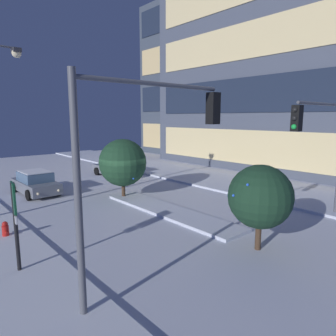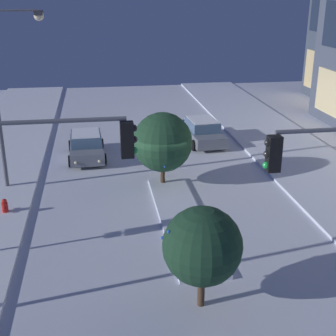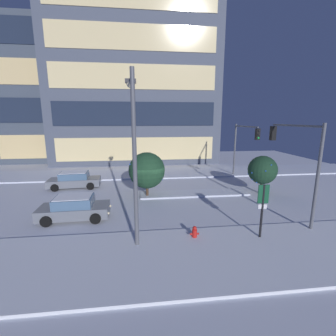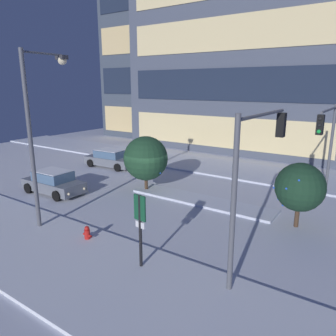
# 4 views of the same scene
# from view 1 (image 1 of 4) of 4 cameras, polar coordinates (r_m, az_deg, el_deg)

# --- Properties ---
(ground) EXTENTS (52.00, 52.00, 0.00)m
(ground) POSITION_cam_1_polar(r_m,az_deg,el_deg) (18.68, -8.66, -5.87)
(ground) COLOR silver
(curb_strip_far) EXTENTS (52.00, 5.20, 0.14)m
(curb_strip_far) POSITION_cam_1_polar(r_m,az_deg,el_deg) (24.14, 8.58, -2.19)
(curb_strip_far) COLOR silver
(curb_strip_far) RESTS_ON ground
(median_strip) EXTENTS (9.00, 1.80, 0.14)m
(median_strip) POSITION_cam_1_polar(r_m,az_deg,el_deg) (16.06, 0.09, -8.06)
(median_strip) COLOR silver
(median_strip) RESTS_ON ground
(office_tower_main) EXTENTS (23.08, 10.24, 27.43)m
(office_tower_main) POSITION_cam_1_polar(r_m,az_deg,el_deg) (33.78, 19.80, 24.06)
(office_tower_main) COLOR #4C5466
(office_tower_main) RESTS_ON ground
(office_tower_secondary) EXTENTS (11.87, 8.15, 19.56)m
(office_tower_secondary) POSITION_cam_1_polar(r_m,az_deg,el_deg) (42.41, 4.27, 16.05)
(office_tower_secondary) COLOR #424C5B
(office_tower_secondary) RESTS_ON ground
(car_near) EXTENTS (4.37, 2.15, 1.49)m
(car_near) POSITION_cam_1_polar(r_m,az_deg,el_deg) (21.47, -23.64, -2.61)
(car_near) COLOR slate
(car_near) RESTS_ON ground
(car_far) EXTENTS (4.70, 2.32, 1.49)m
(car_far) POSITION_cam_1_polar(r_m,az_deg,el_deg) (26.06, -9.78, 0.07)
(car_far) COLOR slate
(car_far) RESTS_ON ground
(traffic_light_corner_near_right) EXTENTS (0.32, 5.06, 5.99)m
(traffic_light_corner_near_right) POSITION_cam_1_polar(r_m,az_deg,el_deg) (8.19, -3.90, 4.70)
(traffic_light_corner_near_right) COLOR #565960
(traffic_light_corner_near_right) RESTS_ON ground
(traffic_light_corner_far_right) EXTENTS (0.32, 5.18, 5.68)m
(traffic_light_corner_far_right) POSITION_cam_1_polar(r_m,az_deg,el_deg) (15.23, 27.29, 5.11)
(traffic_light_corner_far_right) COLOR #565960
(traffic_light_corner_far_right) RESTS_ON ground
(fire_hydrant) EXTENTS (0.48, 0.26, 0.74)m
(fire_hydrant) POSITION_cam_1_polar(r_m,az_deg,el_deg) (14.27, -28.24, -10.31)
(fire_hydrant) COLOR red
(fire_hydrant) RESTS_ON ground
(parking_info_sign) EXTENTS (0.55, 0.12, 2.97)m
(parking_info_sign) POSITION_cam_1_polar(r_m,az_deg,el_deg) (10.55, -26.82, -8.11)
(parking_info_sign) COLOR black
(parking_info_sign) RESTS_ON ground
(decorated_tree_median) EXTENTS (2.37, 2.42, 3.23)m
(decorated_tree_median) POSITION_cam_1_polar(r_m,az_deg,el_deg) (11.66, 16.93, -5.20)
(decorated_tree_median) COLOR #473323
(decorated_tree_median) RESTS_ON ground
(decorated_tree_left_of_median) EXTENTS (2.87, 2.87, 3.64)m
(decorated_tree_left_of_median) POSITION_cam_1_polar(r_m,az_deg,el_deg) (18.54, -8.50, 0.99)
(decorated_tree_left_of_median) COLOR #473323
(decorated_tree_left_of_median) RESTS_ON ground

